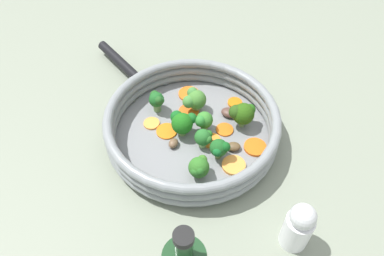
# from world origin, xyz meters

# --- Properties ---
(ground_plane) EXTENTS (4.00, 4.00, 0.00)m
(ground_plane) POSITION_xyz_m (0.00, 0.00, 0.00)
(ground_plane) COLOR gray
(skillet) EXTENTS (0.31, 0.31, 0.01)m
(skillet) POSITION_xyz_m (0.00, 0.00, 0.01)
(skillet) COLOR gray
(skillet) RESTS_ON ground_plane
(skillet_rim_wall) EXTENTS (0.33, 0.33, 0.05)m
(skillet_rim_wall) POSITION_xyz_m (0.00, 0.00, 0.04)
(skillet_rim_wall) COLOR gray
(skillet_rim_wall) RESTS_ON skillet
(skillet_handle) EXTENTS (0.12, 0.17, 0.02)m
(skillet_handle) POSITION_xyz_m (-0.13, 0.21, 0.02)
(skillet_handle) COLOR black
(skillet_handle) RESTS_ON skillet
(skillet_rivet_left) EXTENTS (0.01, 0.01, 0.01)m
(skillet_rivet_left) POSITION_xyz_m (-0.04, 0.14, 0.02)
(skillet_rivet_left) COLOR gray
(skillet_rivet_left) RESTS_ON skillet
(skillet_rivet_right) EXTENTS (0.01, 0.01, 0.01)m
(skillet_rivet_right) POSITION_xyz_m (-0.11, 0.10, 0.02)
(skillet_rivet_right) COLOR gray
(skillet_rivet_right) RESTS_ON skillet
(carrot_slice_0) EXTENTS (0.05, 0.05, 0.01)m
(carrot_slice_0) POSITION_xyz_m (0.11, -0.05, 0.01)
(carrot_slice_0) COLOR orange
(carrot_slice_0) RESTS_ON skillet
(carrot_slice_1) EXTENTS (0.05, 0.05, 0.00)m
(carrot_slice_1) POSITION_xyz_m (0.06, -0.00, 0.01)
(carrot_slice_1) COLOR orange
(carrot_slice_1) RESTS_ON skillet
(carrot_slice_2) EXTENTS (0.03, 0.03, 0.00)m
(carrot_slice_2) POSITION_xyz_m (-0.08, 0.03, 0.01)
(carrot_slice_2) COLOR #F99A3F
(carrot_slice_2) RESTS_ON skillet
(carrot_slice_3) EXTENTS (0.05, 0.05, 0.00)m
(carrot_slice_3) POSITION_xyz_m (0.03, -0.02, 0.01)
(carrot_slice_3) COLOR orange
(carrot_slice_3) RESTS_ON skillet
(carrot_slice_4) EXTENTS (0.06, 0.06, 0.01)m
(carrot_slice_4) POSITION_xyz_m (0.06, -0.09, 0.01)
(carrot_slice_4) COLOR #F2963D
(carrot_slice_4) RESTS_ON skillet
(carrot_slice_5) EXTENTS (0.06, 0.06, 0.00)m
(carrot_slice_5) POSITION_xyz_m (0.00, 0.06, 0.01)
(carrot_slice_5) COLOR orange
(carrot_slice_5) RESTS_ON skillet
(carrot_slice_6) EXTENTS (0.04, 0.04, 0.00)m
(carrot_slice_6) POSITION_xyz_m (-0.05, 0.01, 0.01)
(carrot_slice_6) COLOR orange
(carrot_slice_6) RESTS_ON skillet
(carrot_slice_7) EXTENTS (0.05, 0.05, 0.01)m
(carrot_slice_7) POSITION_xyz_m (0.01, 0.11, 0.01)
(carrot_slice_7) COLOR orange
(carrot_slice_7) RESTS_ON skillet
(carrot_slice_8) EXTENTS (0.04, 0.04, 0.01)m
(carrot_slice_8) POSITION_xyz_m (0.10, 0.07, 0.01)
(carrot_slice_8) COLOR orange
(carrot_slice_8) RESTS_ON skillet
(carrot_slice_9) EXTENTS (0.04, 0.04, 0.00)m
(carrot_slice_9) POSITION_xyz_m (0.10, 0.04, 0.01)
(carrot_slice_9) COLOR orange
(carrot_slice_9) RESTS_ON skillet
(broccoli_floret_0) EXTENTS (0.04, 0.04, 0.05)m
(broccoli_floret_0) POSITION_xyz_m (0.01, 0.06, 0.04)
(broccoli_floret_0) COLOR #8EAB63
(broccoli_floret_0) RESTS_ON skillet
(broccoli_floret_1) EXTENTS (0.04, 0.03, 0.04)m
(broccoli_floret_1) POSITION_xyz_m (0.02, 0.01, 0.04)
(broccoli_floret_1) COLOR #7E995D
(broccoli_floret_1) RESTS_ON skillet
(broccoli_floret_2) EXTENTS (0.03, 0.04, 0.04)m
(broccoli_floret_2) POSITION_xyz_m (-0.06, 0.07, 0.04)
(broccoli_floret_2) COLOR #6D9B5B
(broccoli_floret_2) RESTS_ON skillet
(broccoli_floret_3) EXTENTS (0.04, 0.04, 0.04)m
(broccoli_floret_3) POSITION_xyz_m (0.00, -0.10, 0.04)
(broccoli_floret_3) COLOR #6D944E
(broccoli_floret_3) RESTS_ON skillet
(broccoli_floret_4) EXTENTS (0.05, 0.04, 0.05)m
(broccoli_floret_4) POSITION_xyz_m (0.10, 0.01, 0.05)
(broccoli_floret_4) COLOR #8BAE63
(broccoli_floret_4) RESTS_ON skillet
(broccoli_floret_5) EXTENTS (0.03, 0.03, 0.04)m
(broccoli_floret_5) POSITION_xyz_m (0.02, -0.03, 0.03)
(broccoli_floret_5) COLOR #86B769
(broccoli_floret_5) RESTS_ON skillet
(broccoli_floret_6) EXTENTS (0.05, 0.04, 0.05)m
(broccoli_floret_6) POSITION_xyz_m (-0.02, 0.01, 0.04)
(broccoli_floret_6) COLOR #7E9F56
(broccoli_floret_6) RESTS_ON skillet
(broccoli_floret_7) EXTENTS (0.04, 0.04, 0.04)m
(broccoli_floret_7) POSITION_xyz_m (0.04, -0.06, 0.04)
(broccoli_floret_7) COLOR olive
(broccoli_floret_7) RESTS_ON skillet
(mushroom_piece_0) EXTENTS (0.03, 0.03, 0.01)m
(mushroom_piece_0) POSITION_xyz_m (-0.04, -0.03, 0.02)
(mushroom_piece_0) COLOR brown
(mushroom_piece_0) RESTS_ON skillet
(mushroom_piece_1) EXTENTS (0.04, 0.04, 0.01)m
(mushroom_piece_1) POSITION_xyz_m (0.08, 0.04, 0.02)
(mushroom_piece_1) COLOR brown
(mushroom_piece_1) RESTS_ON skillet
(mushroom_piece_2) EXTENTS (0.03, 0.02, 0.01)m
(mushroom_piece_2) POSITION_xyz_m (0.07, -0.05, 0.02)
(mushroom_piece_2) COLOR brown
(mushroom_piece_2) RESTS_ON skillet
(salt_shaker) EXTENTS (0.04, 0.04, 0.10)m
(salt_shaker) POSITION_xyz_m (0.13, -0.23, 0.05)
(salt_shaker) COLOR white
(salt_shaker) RESTS_ON ground_plane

